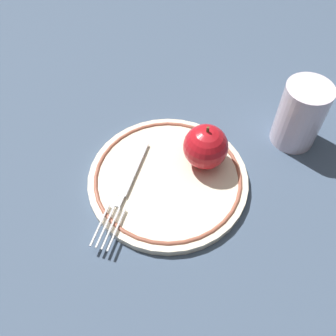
# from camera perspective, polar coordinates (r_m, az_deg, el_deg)

# --- Properties ---
(ground_plane) EXTENTS (2.00, 2.00, 0.00)m
(ground_plane) POSITION_cam_1_polar(r_m,az_deg,el_deg) (0.56, 0.09, -3.69)
(ground_plane) COLOR #405269
(plate) EXTENTS (0.24, 0.24, 0.02)m
(plate) POSITION_cam_1_polar(r_m,az_deg,el_deg) (0.56, -0.00, -1.66)
(plate) COLOR beige
(plate) RESTS_ON ground_plane
(apple_red_whole) EXTENTS (0.07, 0.07, 0.08)m
(apple_red_whole) POSITION_cam_1_polar(r_m,az_deg,el_deg) (0.55, 5.75, 3.25)
(apple_red_whole) COLOR red
(apple_red_whole) RESTS_ON plate
(fork) EXTENTS (0.04, 0.19, 0.00)m
(fork) POSITION_cam_1_polar(r_m,az_deg,el_deg) (0.55, -6.50, -3.01)
(fork) COLOR silver
(fork) RESTS_ON plate
(drinking_glass) EXTENTS (0.07, 0.07, 0.11)m
(drinking_glass) POSITION_cam_1_polar(r_m,az_deg,el_deg) (0.62, 19.52, 7.63)
(drinking_glass) COLOR silver
(drinking_glass) RESTS_ON ground_plane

